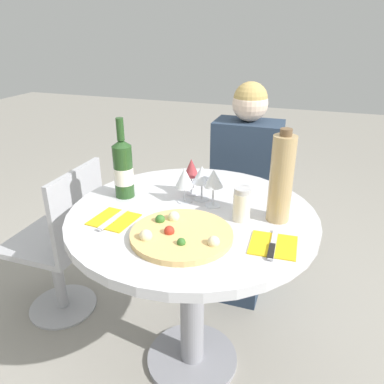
# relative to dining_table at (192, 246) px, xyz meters

# --- Properties ---
(ground_plane) EXTENTS (12.00, 12.00, 0.00)m
(ground_plane) POSITION_rel_dining_table_xyz_m (0.00, 0.00, -0.62)
(ground_plane) COLOR gray
(ground_plane) RESTS_ON ground
(dining_table) EXTENTS (0.95, 0.95, 0.78)m
(dining_table) POSITION_rel_dining_table_xyz_m (0.00, 0.00, 0.00)
(dining_table) COLOR gray
(dining_table) RESTS_ON ground_plane
(chair_behind_diner) EXTENTS (0.40, 0.40, 0.83)m
(chair_behind_diner) POSITION_rel_dining_table_xyz_m (0.06, 0.83, -0.21)
(chair_behind_diner) COLOR #ADADB2
(chair_behind_diner) RESTS_ON ground_plane
(seated_diner) EXTENTS (0.36, 0.45, 1.17)m
(seated_diner) POSITION_rel_dining_table_xyz_m (0.06, 0.69, -0.10)
(seated_diner) COLOR #28384C
(seated_diner) RESTS_ON ground_plane
(chair_empty_side) EXTENTS (0.40, 0.40, 0.83)m
(chair_empty_side) POSITION_rel_dining_table_xyz_m (-0.73, 0.11, -0.21)
(chair_empty_side) COLOR #ADADB2
(chair_empty_side) RESTS_ON ground_plane
(pizza_large) EXTENTS (0.35, 0.35, 0.05)m
(pizza_large) POSITION_rel_dining_table_xyz_m (0.02, -0.19, 0.17)
(pizza_large) COLOR #DBB26B
(pizza_large) RESTS_ON dining_table
(wine_bottle) EXTENTS (0.08, 0.08, 0.33)m
(wine_bottle) POSITION_rel_dining_table_xyz_m (-0.31, 0.05, 0.28)
(wine_bottle) COLOR #23471E
(wine_bottle) RESTS_ON dining_table
(tall_carafe) EXTENTS (0.08, 0.08, 0.34)m
(tall_carafe) POSITION_rel_dining_table_xyz_m (0.32, 0.05, 0.32)
(tall_carafe) COLOR tan
(tall_carafe) RESTS_ON dining_table
(sugar_shaker) EXTENTS (0.06, 0.06, 0.13)m
(sugar_shaker) POSITION_rel_dining_table_xyz_m (0.19, -0.00, 0.22)
(sugar_shaker) COLOR silver
(sugar_shaker) RESTS_ON dining_table
(wine_glass_front_left) EXTENTS (0.08, 0.08, 0.15)m
(wine_glass_front_left) POSITION_rel_dining_table_xyz_m (-0.06, 0.08, 0.26)
(wine_glass_front_left) COLOR silver
(wine_glass_front_left) RESTS_ON dining_table
(wine_glass_front_right) EXTENTS (0.08, 0.08, 0.15)m
(wine_glass_front_right) POSITION_rel_dining_table_xyz_m (0.06, 0.08, 0.27)
(wine_glass_front_right) COLOR silver
(wine_glass_front_right) RESTS_ON dining_table
(wine_glass_back_left) EXTENTS (0.06, 0.06, 0.16)m
(wine_glass_back_left) POSITION_rel_dining_table_xyz_m (-0.06, 0.16, 0.27)
(wine_glass_back_left) COLOR silver
(wine_glass_back_left) RESTS_ON dining_table
(wine_glass_center) EXTENTS (0.08, 0.08, 0.15)m
(wine_glass_center) POSITION_rel_dining_table_xyz_m (0.00, 0.12, 0.26)
(wine_glass_center) COLOR silver
(wine_glass_center) RESTS_ON dining_table
(place_setting_left) EXTENTS (0.16, 0.19, 0.01)m
(place_setting_left) POSITION_rel_dining_table_xyz_m (-0.25, -0.16, 0.16)
(place_setting_left) COLOR gold
(place_setting_left) RESTS_ON dining_table
(place_setting_right) EXTENTS (0.16, 0.19, 0.01)m
(place_setting_right) POSITION_rel_dining_table_xyz_m (0.33, -0.14, 0.16)
(place_setting_right) COLOR gold
(place_setting_right) RESTS_ON dining_table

